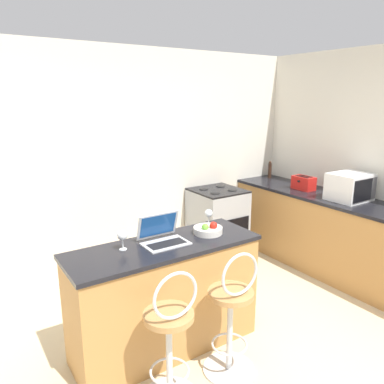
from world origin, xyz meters
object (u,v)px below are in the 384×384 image
Objects in this scene: bar_stool_far at (232,317)px; stove_range at (217,225)px; pepper_mill at (270,170)px; wine_glass_tall at (122,236)px; fruit_bowl at (208,230)px; wine_glass_short at (209,214)px; laptop at (162,235)px; toaster at (304,183)px; microwave at (350,187)px; bar_stool_near at (170,341)px.

bar_stool_far reaches higher than stove_range.
pepper_mill reaches higher than wine_glass_tall.
wine_glass_short is (0.14, 0.19, 0.06)m from fruit_bowl.
laptop is 1.31× the size of toaster.
stove_range is 3.80× the size of pepper_mill.
toaster is at bearing 13.38° from wine_glass_short.
microwave is 1.81× the size of pepper_mill.
laptop reaches higher than fruit_bowl.
toaster is at bearing -100.79° from pepper_mill.
laptop is 1.44× the size of pepper_mill.
fruit_bowl is at bearing -126.08° from wine_glass_short.
bar_stool_near is at bearing -168.53° from microwave.
microwave is (2.12, 0.54, 0.60)m from bar_stool_far.
pepper_mill is at bearing 31.13° from wine_glass_short.
microwave is 2.70m from wine_glass_tall.
wine_glass_tall is at bearing -168.60° from toaster.
laptop is 2.28× the size of wine_glass_tall.
wine_glass_tall is (-0.32, 0.03, 0.05)m from laptop.
bar_stool_near is 0.84m from wine_glass_tall.
wine_glass_tall is (-0.05, 0.62, 0.56)m from bar_stool_near.
laptop is 1.43× the size of fruit_bowl.
stove_range is 1.20m from pepper_mill.
bar_stool_far is 1.01m from wine_glass_tall.
microwave is 1.95m from fruit_bowl.
stove_range is at bearing 32.43° from wine_glass_tall.
pepper_mill is at bearing 24.39° from wine_glass_tall.
wine_glass_tall is (-2.69, 0.08, -0.04)m from microwave.
toaster reaches higher than wine_glass_tall.
pepper_mill is 2.23m from wine_glass_short.
pepper_mill is (2.74, 1.88, 0.57)m from bar_stool_near.
bar_stool_far is 2.97m from pepper_mill.
bar_stool_near is 2.76m from microwave.
fruit_bowl is at bearing -5.80° from laptop.
microwave reaches higher than bar_stool_near.
laptop is at bearing 113.35° from bar_stool_far.
bar_stool_far is (0.52, 0.00, 0.00)m from bar_stool_near.
toaster reaches higher than bar_stool_far.
wine_glass_short is at bearing 14.82° from laptop.
wine_glass_tall is at bearing 94.68° from bar_stool_near.
wine_glass_short is at bearing 66.97° from bar_stool_far.
bar_stool_far is 0.81m from laptop.
pepper_mill is at bearing 40.33° from bar_stool_far.
toaster is 1.91× the size of wine_glass_short.
wine_glass_tall is at bearing 174.10° from fruit_bowl.
bar_stool_near is 2.27× the size of microwave.
bar_stool_near is 2.43m from stove_range.
bar_stool_far is 2.85× the size of laptop.
wine_glass_tall is at bearing -147.57° from stove_range.
bar_stool_near is 4.08× the size of fruit_bowl.
wine_glass_tall reaches higher than fruit_bowl.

